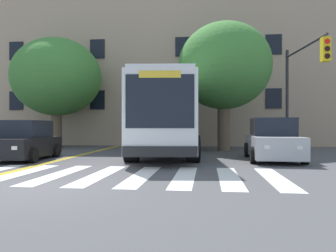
# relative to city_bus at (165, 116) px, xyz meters

# --- Properties ---
(ground_plane) EXTENTS (120.00, 120.00, 0.00)m
(ground_plane) POSITION_rel_city_bus_xyz_m (-2.05, -9.24, -1.93)
(ground_plane) COLOR #4C4C4F
(crosswalk) EXTENTS (14.49, 4.27, 0.01)m
(crosswalk) POSITION_rel_city_bus_xyz_m (-3.00, -7.10, -1.93)
(crosswalk) COLOR white
(crosswalk) RESTS_ON ground
(lane_line_yellow_inner) EXTENTS (0.12, 36.00, 0.01)m
(lane_line_yellow_inner) POSITION_rel_city_bus_xyz_m (-4.18, 6.90, -1.93)
(lane_line_yellow_inner) COLOR gold
(lane_line_yellow_inner) RESTS_ON ground
(lane_line_yellow_outer) EXTENTS (0.12, 36.00, 0.01)m
(lane_line_yellow_outer) POSITION_rel_city_bus_xyz_m (-4.02, 6.90, -1.93)
(lane_line_yellow_outer) COLOR gold
(lane_line_yellow_outer) RESTS_ON ground
(city_bus) EXTENTS (3.73, 11.68, 3.58)m
(city_bus) POSITION_rel_city_bus_xyz_m (0.00, 0.00, 0.00)
(city_bus) COLOR white
(city_bus) RESTS_ON ground
(car_black_near_lane) EXTENTS (2.19, 4.00, 1.68)m
(car_black_near_lane) POSITION_rel_city_bus_xyz_m (-5.63, -3.23, -1.15)
(car_black_near_lane) COLOR black
(car_black_near_lane) RESTS_ON ground
(car_silver_far_lane) EXTENTS (2.28, 4.57, 1.79)m
(car_silver_far_lane) POSITION_rel_city_bus_xyz_m (4.88, -2.27, -1.12)
(car_silver_far_lane) COLOR #B7BABF
(car_silver_far_lane) RESTS_ON ground
(car_tan_behind_bus) EXTENTS (2.63, 5.13, 2.19)m
(car_tan_behind_bus) POSITION_rel_city_bus_xyz_m (-1.42, 10.58, -0.89)
(car_tan_behind_bus) COLOR tan
(car_tan_behind_bus) RESTS_ON ground
(traffic_light_near_corner) EXTENTS (0.72, 4.56, 5.57)m
(traffic_light_near_corner) POSITION_rel_city_bus_xyz_m (6.69, -0.02, 1.90)
(traffic_light_near_corner) COLOR #28282D
(traffic_light_near_corner) RESTS_ON ground
(street_tree_curbside_large) EXTENTS (7.38, 7.54, 7.46)m
(street_tree_curbside_large) POSITION_rel_city_bus_xyz_m (3.16, 2.79, 2.97)
(street_tree_curbside_large) COLOR brown
(street_tree_curbside_large) RESTS_ON ground
(street_tree_curbside_small) EXTENTS (7.58, 7.50, 7.31)m
(street_tree_curbside_small) POSITION_rel_city_bus_xyz_m (-7.82, 4.49, 2.77)
(street_tree_curbside_small) COLOR brown
(street_tree_curbside_small) RESTS_ON ground
(building_facade) EXTENTS (31.45, 6.95, 13.37)m
(building_facade) POSITION_rel_city_bus_xyz_m (0.53, 10.20, 4.76)
(building_facade) COLOR tan
(building_facade) RESTS_ON ground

